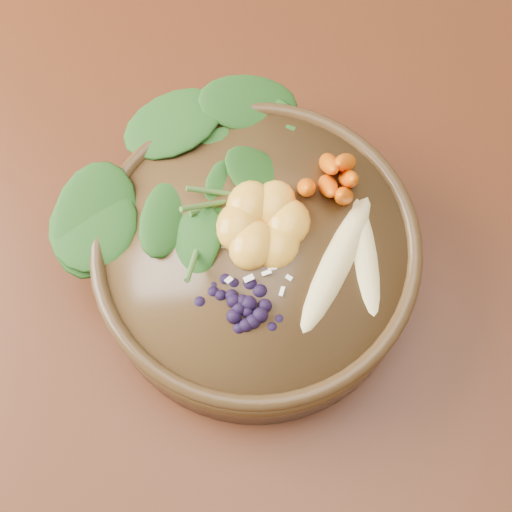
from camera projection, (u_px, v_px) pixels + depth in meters
The scene contains 9 objects.
ground at pixel (311, 368), 1.48m from camera, with size 4.00×4.00×0.00m, color #381E0F.
dining_table at pixel (349, 247), 0.87m from camera, with size 1.60×0.90×0.75m.
stoneware_bowl at pixel (256, 260), 0.72m from camera, with size 0.32×0.32×0.09m, color #412D16.
kale_heap at pixel (222, 162), 0.69m from camera, with size 0.21×0.19×0.05m, color #234F1B, non-canonical shape.
carrot_cluster at pixel (336, 156), 0.67m from camera, with size 0.07×0.07×0.09m, color #DC5E03, non-canonical shape.
banana_halves at pixel (353, 253), 0.66m from camera, with size 0.10×0.18×0.03m.
mandarin_cluster at pixel (263, 218), 0.67m from camera, with size 0.09×0.10×0.03m, color gold, non-canonical shape.
blueberry_pile at pixel (243, 300), 0.64m from camera, with size 0.15×0.11×0.04m, color black, non-canonical shape.
coconut_flakes at pixel (253, 263), 0.67m from camera, with size 0.10×0.08×0.01m, color white, non-canonical shape.
Camera 1 is at (0.01, -0.35, 1.46)m, focal length 50.00 mm.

